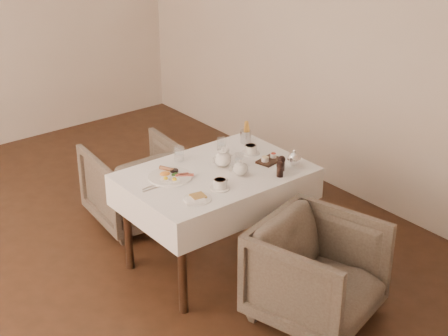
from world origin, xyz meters
TOP-DOWN VIEW (x-y plane):
  - table at (0.61, -0.67)m, footprint 1.28×0.88m
  - armchair_near at (0.72, -1.59)m, footprint 0.90×0.91m
  - armchair_far at (0.50, 0.25)m, footprint 0.78×0.80m
  - breakfast_plate at (0.31, -0.55)m, footprint 0.31×0.31m
  - side_plate at (0.26, -0.94)m, footprint 0.20×0.18m
  - teapot_centre at (0.70, -0.64)m, footprint 0.19×0.16m
  - teapot_front at (0.71, -0.83)m, footprint 0.18×0.16m
  - creamer at (0.82, -0.52)m, footprint 0.08×0.08m
  - teacup_near at (0.47, -0.90)m, footprint 0.14×0.14m
  - teacup_far at (1.01, -0.59)m, footprint 0.14×0.14m
  - glass_left at (0.52, -0.35)m, footprint 0.09×0.09m
  - glass_mid at (0.80, -0.70)m, footprint 0.08×0.08m
  - glass_right at (0.88, -0.40)m, footprint 0.09×0.09m
  - condiment_board at (1.02, -0.78)m, footprint 0.20×0.16m
  - pepper_mill_left at (0.91, -1.01)m, footprint 0.07×0.07m
  - pepper_mill_right at (0.99, -0.95)m, footprint 0.07×0.07m
  - silver_pot at (1.11, -0.94)m, footprint 0.14×0.13m
  - fries_cup at (1.11, -0.40)m, footprint 0.08×0.08m
  - cutlery_fork at (0.14, -0.59)m, footprint 0.17×0.03m
  - cutlery_knife at (0.14, -0.63)m, footprint 0.20×0.02m

SIDE VIEW (x-z plane):
  - armchair_far at x=0.50m, z-range 0.00..0.66m
  - armchair_near at x=0.72m, z-range 0.00..0.68m
  - table at x=0.61m, z-range 0.26..1.02m
  - cutlery_fork at x=0.14m, z-range 0.76..0.76m
  - cutlery_knife at x=0.14m, z-range 0.76..0.76m
  - side_plate at x=0.26m, z-range 0.75..0.77m
  - breakfast_plate at x=0.31m, z-range 0.75..0.78m
  - condiment_board at x=1.02m, z-range 0.75..0.79m
  - teacup_near at x=0.47m, z-range 0.75..0.82m
  - teacup_far at x=1.01m, z-range 0.75..0.82m
  - creamer at x=0.82m, z-range 0.76..0.83m
  - glass_mid at x=0.80m, z-range 0.76..0.85m
  - glass_right at x=0.88m, z-range 0.76..0.85m
  - glass_left at x=0.52m, z-range 0.76..0.86m
  - pepper_mill_left at x=0.91m, z-range 0.76..0.87m
  - pepper_mill_right at x=0.99m, z-range 0.76..0.87m
  - teapot_front at x=0.71m, z-range 0.76..0.88m
  - silver_pot at x=1.11m, z-range 0.76..0.88m
  - teapot_centre at x=0.70m, z-range 0.76..0.89m
  - fries_cup at x=1.11m, z-range 0.74..0.92m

